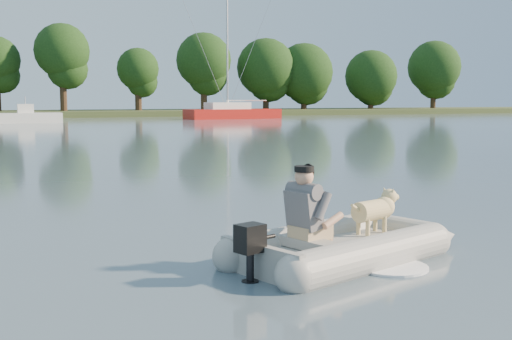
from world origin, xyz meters
name	(u,v)px	position (x,y,z in m)	size (l,w,h in m)	color
water	(292,253)	(0.00, 0.00, 0.00)	(160.00, 160.00, 0.00)	slate
shore_bank	(24,114)	(0.00, 62.00, 0.25)	(160.00, 12.00, 0.70)	#47512D
treeline	(131,65)	(10.75, 61.06, 5.35)	(94.35, 7.35, 9.27)	#332316
dinghy	(344,215)	(0.45, -0.45, 0.50)	(4.24, 3.31, 1.20)	#9B9B96
man	(305,207)	(-0.14, -0.60, 0.67)	(0.62, 0.53, 0.93)	#5A595E
dog	(372,214)	(0.96, -0.23, 0.44)	(0.80, 0.28, 0.53)	#D0BC78
outboard_motor	(250,256)	(-0.90, -0.91, 0.27)	(0.36, 0.25, 0.68)	black
motorboat	(28,110)	(-0.54, 44.29, 0.95)	(4.96, 1.91, 2.10)	white
sailboat	(232,113)	(17.18, 48.12, 0.53)	(9.06, 3.66, 12.11)	#A81913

